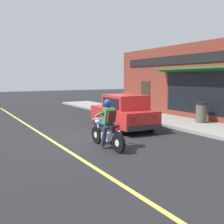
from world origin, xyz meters
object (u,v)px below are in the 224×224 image
Objects in this scene: motorcycle_with_rider at (107,128)px; trash_bin at (201,112)px; car_hatchback at (123,112)px; fire_hydrant at (114,103)px.

trash_bin is (6.08, 1.31, -0.04)m from motorcycle_with_rider.
motorcycle_with_rider reaches higher than trash_bin.
car_hatchback reaches higher than trash_bin.
car_hatchback is 3.99m from trash_bin.
car_hatchback is at bearing -117.60° from fire_hydrant.
car_hatchback is 3.98× the size of trash_bin.
trash_bin is 7.09m from fire_hydrant.
fire_hydrant is at bearing 96.04° from trash_bin.
car_hatchback is at bearing 162.38° from trash_bin.
car_hatchback is (2.28, 2.52, 0.09)m from motorcycle_with_rider.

